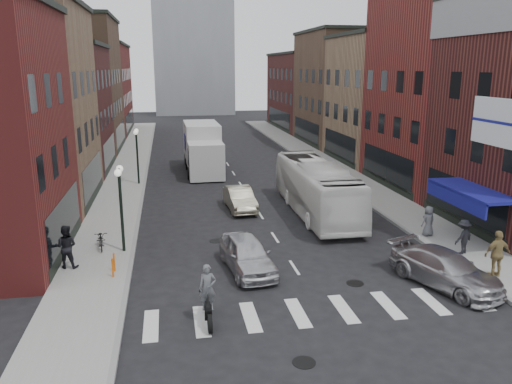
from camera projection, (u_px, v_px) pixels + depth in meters
ground at (300, 277)px, 20.67m from camera, size 160.00×160.00×0.00m
sidewalk_left at (128, 174)px, 40.22m from camera, size 3.00×74.00×0.15m
sidewalk_right at (329, 166)px, 43.10m from camera, size 3.00×74.00×0.15m
curb_left at (147, 174)px, 40.49m from camera, size 0.20×74.00×0.16m
curb_right at (313, 168)px, 42.87m from camera, size 0.20×74.00×0.16m
crosswalk_stripes at (322, 311)px, 17.81m from camera, size 12.00×2.20×0.01m
bldg_left_mid_a at (1, 106)px, 29.99m from camera, size 10.30×10.20×12.30m
bldg_left_mid_b at (42, 109)px, 39.78m from camera, size 10.30×10.20×10.30m
bldg_left_far_a at (66, 85)px, 49.91m from camera, size 10.30×12.20×13.30m
bldg_left_far_b at (88, 89)px, 63.52m from camera, size 10.30×16.20×11.30m
bldg_right_mid_a at (458, 86)px, 34.84m from camera, size 10.30×10.20×14.30m
bldg_right_mid_b at (394, 99)px, 44.75m from camera, size 10.30×10.20×11.30m
bldg_right_far_a at (351, 88)px, 55.13m from camera, size 10.30×12.20×12.30m
bldg_right_far_b at (314, 91)px, 68.74m from camera, size 10.30×16.20×10.30m
awning_blue at (468, 192)px, 23.93m from camera, size 1.80×5.00×0.78m
billboard_sign at (497, 123)px, 21.11m from camera, size 1.52×3.00×3.70m
streetlamp_near at (120, 193)px, 22.52m from camera, size 0.32×1.22×4.11m
streetlamp_far at (137, 146)px, 35.89m from camera, size 0.32×1.22×4.11m
bike_rack at (113, 265)px, 20.49m from camera, size 0.08×0.68×0.80m
box_truck at (203, 149)px, 40.90m from camera, size 2.84×8.99×3.90m
motorcycle_rider at (208, 296)px, 16.74m from camera, size 0.60×2.08×2.12m
transit_bus at (316, 188)px, 29.31m from camera, size 2.76×11.08×3.08m
sedan_left_near at (247, 254)px, 21.15m from camera, size 2.24×4.51×1.48m
sedan_left_far at (240, 199)px, 30.26m from camera, size 1.69×4.23×1.37m
curb_car at (445, 269)px, 19.71m from camera, size 3.54×5.18×1.39m
parked_bicycle at (101, 239)px, 23.47m from camera, size 0.81×1.70×0.86m
ped_left_solo at (66, 247)px, 21.05m from camera, size 0.99×0.68×1.88m
ped_right_a at (464, 237)px, 22.70m from camera, size 1.15×0.87×1.60m
ped_right_b at (497, 254)px, 20.15m from camera, size 1.16×0.61×1.95m
ped_right_c at (428, 221)px, 25.11m from camera, size 0.86×0.68×1.53m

